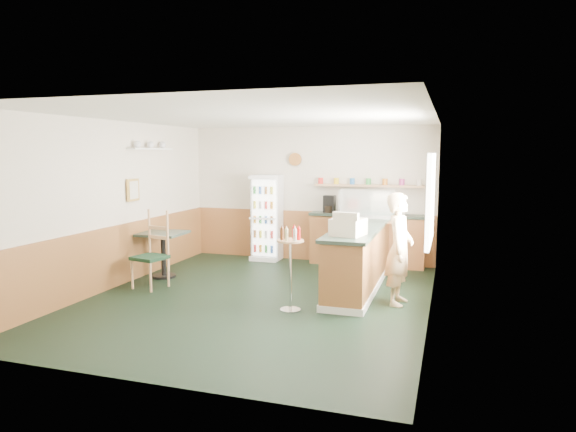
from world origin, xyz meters
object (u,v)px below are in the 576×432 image
at_px(cash_register, 348,227).
at_px(cafe_chair, 153,247).
at_px(cafe_table, 163,246).
at_px(shopkeeper, 399,249).
at_px(display_case, 367,205).
at_px(condiment_stand, 290,258).
at_px(drinks_fridge, 267,218).

distance_m(cash_register, cafe_chair, 3.26).
bearing_deg(cafe_table, cash_register, -10.61).
height_order(shopkeeper, cafe_chair, shopkeeper).
height_order(display_case, cafe_chair, display_case).
distance_m(shopkeeper, cafe_chair, 3.93).
bearing_deg(display_case, condiment_stand, -107.27).
distance_m(shopkeeper, condiment_stand, 1.60).
height_order(drinks_fridge, cafe_chair, drinks_fridge).
height_order(condiment_stand, cafe_chair, cafe_chair).
bearing_deg(cash_register, shopkeeper, 32.07).
bearing_deg(cafe_table, drinks_fridge, 58.72).
bearing_deg(condiment_stand, display_case, 72.73).
relative_size(drinks_fridge, cafe_table, 2.17).
xyz_separation_m(cash_register, cafe_chair, (-3.22, 0.04, -0.48)).
xyz_separation_m(condiment_stand, cafe_chair, (-2.53, 0.57, -0.10)).
xyz_separation_m(condiment_stand, cafe_table, (-2.70, 1.17, -0.19)).
xyz_separation_m(drinks_fridge, cash_register, (2.19, -2.63, 0.26)).
bearing_deg(cash_register, cafe_chair, -167.98).
bearing_deg(display_case, drinks_fridge, 157.14).
xyz_separation_m(cash_register, shopkeeper, (0.70, 0.25, -0.32)).
bearing_deg(shopkeeper, condiment_stand, 123.99).
xyz_separation_m(cash_register, cafe_table, (-3.40, 0.64, -0.57)).
height_order(drinks_fridge, display_case, drinks_fridge).
bearing_deg(cafe_chair, display_case, 39.01).
bearing_deg(cafe_table, cafe_chair, -73.44).
bearing_deg(condiment_stand, drinks_fridge, 115.32).
xyz_separation_m(display_case, cash_register, (0.00, -1.70, -0.14)).
bearing_deg(condiment_stand, cafe_chair, 167.26).
xyz_separation_m(cafe_table, cafe_chair, (0.18, -0.60, 0.09)).
bearing_deg(cafe_table, condiment_stand, -23.38).
height_order(display_case, condiment_stand, display_case).
height_order(cash_register, shopkeeper, shopkeeper).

